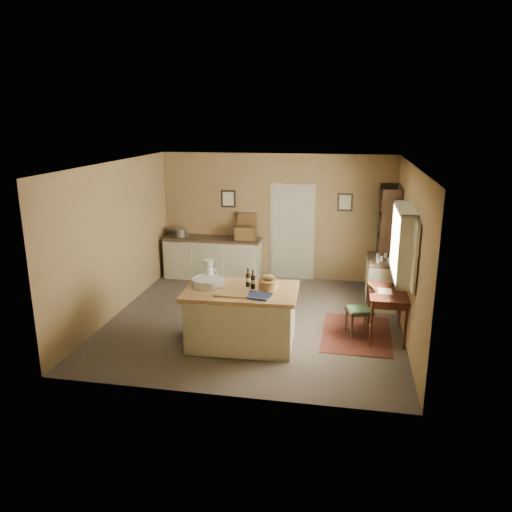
{
  "coord_description": "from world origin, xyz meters",
  "views": [
    {
      "loc": [
        1.49,
        -7.98,
        3.43
      ],
      "look_at": [
        0.01,
        0.05,
        1.15
      ],
      "focal_mm": 35.0,
      "sensor_mm": 36.0,
      "label": 1
    }
  ],
  "objects": [
    {
      "name": "wall_front",
      "position": [
        0.0,
        -2.5,
        1.35
      ],
      "size": [
        5.0,
        0.1,
        2.7
      ],
      "primitive_type": "cube",
      "color": "olive",
      "rests_on": "ground"
    },
    {
      "name": "ground",
      "position": [
        0.0,
        0.0,
        0.0
      ],
      "size": [
        5.0,
        5.0,
        0.0
      ],
      "primitive_type": "plane",
      "color": "brown",
      "rests_on": "ground"
    },
    {
      "name": "sideboard",
      "position": [
        -1.34,
        2.2,
        0.48
      ],
      "size": [
        2.12,
        0.6,
        1.18
      ],
      "color": "#B6B393",
      "rests_on": "ground"
    },
    {
      "name": "writing_desk",
      "position": [
        2.2,
        -0.28,
        0.67
      ],
      "size": [
        0.59,
        0.96,
        0.82
      ],
      "color": "#34140C",
      "rests_on": "ground"
    },
    {
      "name": "wall_back",
      "position": [
        0.0,
        2.5,
        1.35
      ],
      "size": [
        5.0,
        0.1,
        2.7
      ],
      "primitive_type": "cube",
      "color": "olive",
      "rests_on": "ground"
    },
    {
      "name": "wall_left",
      "position": [
        -2.5,
        0.0,
        1.35
      ],
      "size": [
        0.1,
        5.0,
        2.7
      ],
      "primitive_type": "cube",
      "color": "olive",
      "rests_on": "ground"
    },
    {
      "name": "window",
      "position": [
        2.42,
        -0.2,
        1.55
      ],
      "size": [
        0.25,
        1.99,
        1.12
      ],
      "color": "#B6B393",
      "rests_on": "ground"
    },
    {
      "name": "framed_prints",
      "position": [
        0.2,
        2.48,
        1.72
      ],
      "size": [
        2.82,
        0.02,
        0.38
      ],
      "color": "black",
      "rests_on": "ground"
    },
    {
      "name": "desk_chair",
      "position": [
        1.77,
        -0.28,
        0.41
      ],
      "size": [
        0.47,
        0.47,
        0.82
      ],
      "primitive_type": null,
      "rotation": [
        0.0,
        0.0,
        0.28
      ],
      "color": "black",
      "rests_on": "ground"
    },
    {
      "name": "right_cabinet",
      "position": [
        2.2,
        1.18,
        0.46
      ],
      "size": [
        0.56,
        1.0,
        0.99
      ],
      "color": "#B6B393",
      "rests_on": "ground"
    },
    {
      "name": "wall_right",
      "position": [
        2.5,
        0.0,
        1.35
      ],
      "size": [
        0.1,
        5.0,
        2.7
      ],
      "primitive_type": "cube",
      "color": "olive",
      "rests_on": "ground"
    },
    {
      "name": "door",
      "position": [
        0.35,
        2.47,
        1.05
      ],
      "size": [
        0.97,
        0.06,
        2.11
      ],
      "primitive_type": "cube",
      "color": "#BBB99D",
      "rests_on": "ground"
    },
    {
      "name": "shelving_unit",
      "position": [
        2.36,
        1.76,
        1.08
      ],
      "size": [
        0.37,
        0.98,
        2.17
      ],
      "color": "black",
      "rests_on": "ground"
    },
    {
      "name": "ceiling",
      "position": [
        0.0,
        0.0,
        2.7
      ],
      "size": [
        5.0,
        5.0,
        0.0
      ],
      "primitive_type": "plane",
      "color": "silver",
      "rests_on": "wall_back"
    },
    {
      "name": "work_island",
      "position": [
        -0.04,
        -0.99,
        0.48
      ],
      "size": [
        1.75,
        1.17,
        1.2
      ],
      "rotation": [
        0.0,
        0.0,
        0.04
      ],
      "color": "#B6B393",
      "rests_on": "ground"
    },
    {
      "name": "rug",
      "position": [
        1.75,
        -0.28,
        0.0
      ],
      "size": [
        1.14,
        1.62,
        0.01
      ],
      "primitive_type": "cube",
      "rotation": [
        0.0,
        0.0,
        -0.02
      ],
      "color": "#411A12",
      "rests_on": "ground"
    }
  ]
}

